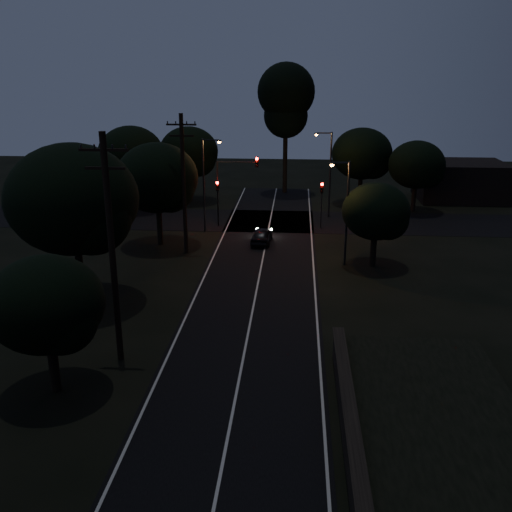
{
  "coord_description": "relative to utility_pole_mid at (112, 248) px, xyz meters",
  "views": [
    {
      "loc": [
        2.47,
        -9.44,
        13.61
      ],
      "look_at": [
        0.0,
        24.0,
        2.5
      ],
      "focal_mm": 40.0,
      "sensor_mm": 36.0,
      "label": 1
    }
  ],
  "objects": [
    {
      "name": "streetlight_b",
      "position": [
        11.31,
        29.0,
        -1.1
      ],
      "size": [
        1.66,
        0.26,
        8.0
      ],
      "color": "black",
      "rests_on": "ground"
    },
    {
      "name": "tree_left_c",
      "position": [
        -4.23,
        6.85,
        0.47
      ],
      "size": [
        7.6,
        7.6,
        9.6
      ],
      "color": "black",
      "rests_on": "ground"
    },
    {
      "name": "utility_pole_mid",
      "position": [
        0.0,
        0.0,
        0.0
      ],
      "size": [
        2.2,
        0.3,
        11.0
      ],
      "color": "black",
      "rests_on": "ground"
    },
    {
      "name": "streetlight_a",
      "position": [
        0.69,
        23.0,
        -1.1
      ],
      "size": [
        1.66,
        0.26,
        8.0
      ],
      "color": "black",
      "rests_on": "ground"
    },
    {
      "name": "tree_far_w",
      "position": [
        -7.77,
        30.87,
        -0.38
      ],
      "size": [
        6.47,
        6.47,
        8.25
      ],
      "color": "black",
      "rests_on": "ground"
    },
    {
      "name": "utility_pole_far",
      "position": [
        0.0,
        17.0,
        -0.25
      ],
      "size": [
        2.2,
        0.3,
        10.5
      ],
      "color": "black",
      "rests_on": "ground"
    },
    {
      "name": "signal_right",
      "position": [
        10.6,
        24.99,
        -2.9
      ],
      "size": [
        0.28,
        0.35,
        4.1
      ],
      "color": "black",
      "rests_on": "ground"
    },
    {
      "name": "road_surface",
      "position": [
        6.0,
        16.12,
        -5.73
      ],
      "size": [
        60.0,
        70.0,
        0.03
      ],
      "color": "black",
      "rests_on": "ground"
    },
    {
      "name": "building_left",
      "position": [
        -14.0,
        37.0,
        -3.54
      ],
      "size": [
        10.0,
        8.0,
        4.4
      ],
      "primitive_type": "cube",
      "color": "black",
      "rests_on": "ground"
    },
    {
      "name": "tree_right_a",
      "position": [
        14.17,
        14.9,
        -1.82
      ],
      "size": [
        4.76,
        4.76,
        6.05
      ],
      "color": "black",
      "rests_on": "ground"
    },
    {
      "name": "tree_left_d",
      "position": [
        -2.27,
        18.87,
        -0.45
      ],
      "size": [
        6.43,
        6.43,
        8.16
      ],
      "color": "black",
      "rests_on": "ground"
    },
    {
      "name": "car",
      "position": [
        5.65,
        19.93,
        -5.09
      ],
      "size": [
        1.74,
        3.88,
        1.3
      ],
      "primitive_type": "imported",
      "rotation": [
        0.0,
        0.0,
        3.09
      ],
      "color": "black",
      "rests_on": "ground"
    },
    {
      "name": "streetlight_c",
      "position": [
        11.83,
        15.0,
        -1.39
      ],
      "size": [
        1.46,
        0.26,
        7.5
      ],
      "color": "black",
      "rests_on": "ground"
    },
    {
      "name": "signal_mast",
      "position": [
        3.09,
        24.99,
        -1.4
      ],
      "size": [
        3.7,
        0.35,
        6.25
      ],
      "color": "black",
      "rests_on": "ground"
    },
    {
      "name": "signal_left",
      "position": [
        1.4,
        24.99,
        -2.9
      ],
      "size": [
        0.28,
        0.35,
        4.1
      ],
      "color": "black",
      "rests_on": "ground"
    },
    {
      "name": "building_right",
      "position": [
        26.0,
        38.0,
        -3.74
      ],
      "size": [
        9.0,
        7.0,
        4.0
      ],
      "primitive_type": "cube",
      "color": "black",
      "rests_on": "ground"
    },
    {
      "name": "tree_left_b",
      "position": [
        -1.83,
        -3.1,
        -1.71
      ],
      "size": [
        4.9,
        4.9,
        6.22
      ],
      "color": "black",
      "rests_on": "ground"
    },
    {
      "name": "tree_far_nw",
      "position": [
        -2.78,
        34.88,
        -0.67
      ],
      "size": [
        6.18,
        6.18,
        7.83
      ],
      "color": "black",
      "rests_on": "ground"
    },
    {
      "name": "tree_far_ne",
      "position": [
        15.22,
        34.87,
        -0.67
      ],
      "size": [
        6.19,
        6.19,
        7.83
      ],
      "color": "black",
      "rests_on": "ground"
    },
    {
      "name": "tall_pine",
      "position": [
        7.0,
        40.0,
        4.52
      ],
      "size": [
        6.26,
        6.26,
        14.24
      ],
      "color": "black",
      "rests_on": "ground"
    },
    {
      "name": "tree_far_e",
      "position": [
        20.19,
        31.89,
        -1.24
      ],
      "size": [
        5.47,
        5.47,
        6.94
      ],
      "color": "black",
      "rests_on": "ground"
    }
  ]
}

